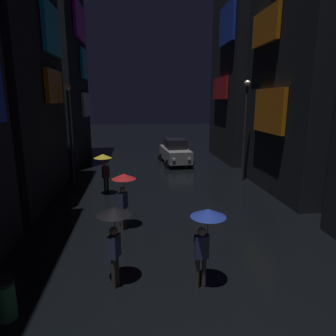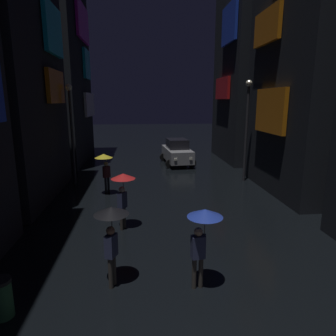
# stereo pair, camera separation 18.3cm
# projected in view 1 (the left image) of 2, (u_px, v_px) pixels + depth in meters

# --- Properties ---
(building_left_far) EXTENTS (4.25, 7.95, 17.07)m
(building_left_far) POSITION_uv_depth(u_px,v_px,m) (51.00, 48.00, 22.16)
(building_left_far) COLOR black
(building_left_far) RESTS_ON ground
(building_right_mid) EXTENTS (4.25, 7.15, 16.02)m
(building_right_mid) POSITION_uv_depth(u_px,v_px,m) (314.00, 33.00, 14.71)
(building_right_mid) COLOR black
(building_right_mid) RESTS_ON ground
(building_right_far) EXTENTS (4.25, 7.01, 14.49)m
(building_right_far) POSITION_uv_depth(u_px,v_px,m) (247.00, 68.00, 23.54)
(building_right_far) COLOR black
(building_right_far) RESTS_ON ground
(pedestrian_foreground_left_yellow) EXTENTS (0.90, 0.90, 2.12)m
(pedestrian_foreground_left_yellow) POSITION_uv_depth(u_px,v_px,m) (104.00, 163.00, 15.18)
(pedestrian_foreground_left_yellow) COLOR black
(pedestrian_foreground_left_yellow) RESTS_ON ground
(pedestrian_foreground_right_red) EXTENTS (0.90, 0.90, 2.12)m
(pedestrian_foreground_right_red) POSITION_uv_depth(u_px,v_px,m) (124.00, 186.00, 11.04)
(pedestrian_foreground_right_red) COLOR #38332D
(pedestrian_foreground_right_red) RESTS_ON ground
(pedestrian_far_right_black) EXTENTS (0.90, 0.90, 2.12)m
(pedestrian_far_right_black) POSITION_uv_depth(u_px,v_px,m) (114.00, 225.00, 7.58)
(pedestrian_far_right_black) COLOR #38332D
(pedestrian_far_right_black) RESTS_ON ground
(pedestrian_midstreet_centre_blue) EXTENTS (0.90, 0.90, 2.12)m
(pedestrian_midstreet_centre_blue) POSITION_uv_depth(u_px,v_px,m) (206.00, 226.00, 7.48)
(pedestrian_midstreet_centre_blue) COLOR #38332D
(pedestrian_midstreet_centre_blue) RESTS_ON ground
(car_distant) EXTENTS (2.50, 4.27, 1.92)m
(car_distant) POSITION_uv_depth(u_px,v_px,m) (175.00, 152.00, 22.72)
(car_distant) COLOR #99999E
(car_distant) RESTS_ON ground
(streetlamp_right_far) EXTENTS (0.36, 0.36, 5.89)m
(streetlamp_right_far) POSITION_uv_depth(u_px,v_px,m) (245.00, 120.00, 17.37)
(streetlamp_right_far) COLOR #2D2D33
(streetlamp_right_far) RESTS_ON ground
(streetlamp_left_far) EXTENTS (0.36, 0.36, 5.64)m
(streetlamp_left_far) POSITION_uv_depth(u_px,v_px,m) (70.00, 123.00, 16.64)
(streetlamp_left_far) COLOR #2D2D33
(streetlamp_left_far) RESTS_ON ground
(trash_bin) EXTENTS (0.46, 0.46, 0.93)m
(trash_bin) POSITION_uv_depth(u_px,v_px,m) (5.00, 300.00, 6.58)
(trash_bin) COLOR #265933
(trash_bin) RESTS_ON ground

